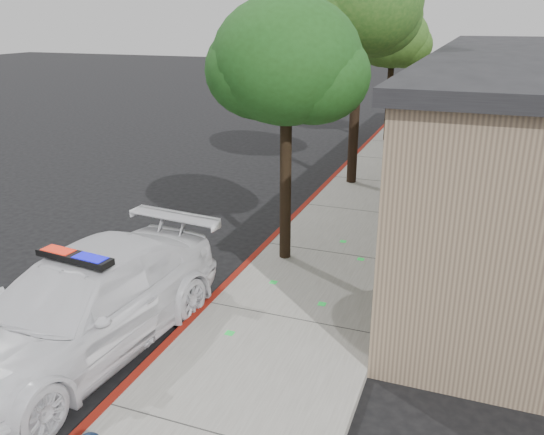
{
  "coord_description": "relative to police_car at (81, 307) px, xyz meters",
  "views": [
    {
      "loc": [
        4.31,
        -7.98,
        5.06
      ],
      "look_at": [
        0.31,
        2.67,
        0.91
      ],
      "focal_mm": 36.6,
      "sensor_mm": 36.0,
      "label": 1
    }
  ],
  "objects": [
    {
      "name": "red_curb",
      "position": [
        1.22,
        4.88,
        -0.71
      ],
      "size": [
        0.14,
        60.0,
        0.16
      ],
      "primitive_type": "cube",
      "color": "maroon",
      "rests_on": "ground"
    },
    {
      "name": "ground",
      "position": [
        1.16,
        1.88,
        -0.79
      ],
      "size": [
        120.0,
        120.0,
        0.0
      ],
      "primitive_type": "plane",
      "color": "black",
      "rests_on": "ground"
    },
    {
      "name": "street_tree_near",
      "position": [
        1.87,
        4.29,
        3.35
      ],
      "size": [
        3.21,
        2.92,
        5.35
      ],
      "rotation": [
        0.0,
        0.0,
        -0.4
      ],
      "color": "black",
      "rests_on": "sidewalk"
    },
    {
      "name": "sidewalk",
      "position": [
        2.76,
        4.88,
        -0.72
      ],
      "size": [
        3.2,
        60.0,
        0.15
      ],
      "primitive_type": "cube",
      "color": "gray",
      "rests_on": "ground"
    },
    {
      "name": "police_car",
      "position": [
        0.0,
        0.0,
        0.0
      ],
      "size": [
        2.74,
        5.65,
        1.7
      ],
      "rotation": [
        0.0,
        0.0,
        -0.1
      ],
      "color": "white",
      "rests_on": "ground"
    },
    {
      "name": "street_tree_far",
      "position": [
        1.9,
        17.14,
        3.34
      ],
      "size": [
        2.94,
        2.81,
        5.31
      ],
      "rotation": [
        0.0,
        0.0,
        0.01
      ],
      "color": "black",
      "rests_on": "sidewalk"
    },
    {
      "name": "street_tree_mid",
      "position": [
        1.9,
        10.53,
        4.48
      ],
      "size": [
        3.56,
        3.71,
        6.8
      ],
      "rotation": [
        0.0,
        0.0,
        0.4
      ],
      "color": "black",
      "rests_on": "sidewalk"
    }
  ]
}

